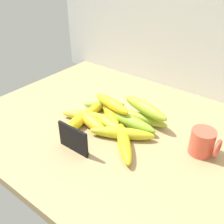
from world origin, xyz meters
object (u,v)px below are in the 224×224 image
object	(u,v)px
banana_4	(104,105)
banana_10	(78,121)
banana_5	(110,113)
banana_12	(145,108)
banana_7	(90,121)
chalkboard_sign	(73,140)
banana_0	(111,125)
banana_1	(122,133)
banana_9	(124,142)
banana_2	(94,110)
coffee_mug	(203,142)
banana_3	(142,118)
banana_11	(112,103)
banana_8	(87,116)
banana_6	(129,121)

from	to	relation	value
banana_4	banana_10	distance (cm)	14.17
banana_5	banana_12	distance (cm)	12.68
banana_7	banana_10	world-z (taller)	banana_7
banana_7	banana_10	size ratio (longest dim) A/B	1.02
chalkboard_sign	banana_7	xyz separation A→B (cm)	(-4.40, 12.30, -1.75)
banana_0	banana_1	bearing A→B (deg)	-15.12
banana_9	banana_7	bearing A→B (deg)	172.07
banana_2	banana_12	xyz separation A→B (cm)	(17.21, 7.15, 3.93)
coffee_mug	banana_12	bearing A→B (deg)	170.23
banana_7	banana_3	bearing A→B (deg)	45.98
banana_5	coffee_mug	bearing A→B (deg)	2.78
coffee_mug	banana_3	distance (cm)	22.93
banana_0	banana_11	world-z (taller)	banana_11
banana_2	banana_4	distance (cm)	5.11
coffee_mug	banana_5	xyz separation A→B (cm)	(-33.00, -1.61, -1.97)
banana_2	banana_8	xyz separation A→B (cm)	(0.81, -4.51, 0.06)
banana_1	banana_9	size ratio (longest dim) A/B	1.07
coffee_mug	banana_12	distance (cm)	22.51
banana_5	banana_9	world-z (taller)	same
banana_5	banana_12	bearing A→B (deg)	26.47
coffee_mug	banana_12	size ratio (longest dim) A/B	0.44
banana_3	banana_5	world-z (taller)	banana_5
banana_5	banana_6	bearing A→B (deg)	-2.45
banana_1	banana_9	distance (cm)	4.61
banana_4	banana_5	world-z (taller)	banana_5
chalkboard_sign	banana_12	distance (cm)	27.38
banana_10	chalkboard_sign	bearing A→B (deg)	-51.26
banana_5	chalkboard_sign	bearing A→B (deg)	-83.26
banana_2	banana_5	bearing A→B (deg)	15.33
coffee_mug	banana_2	distance (cm)	39.55
banana_0	banana_12	size ratio (longest dim) A/B	0.93
banana_3	banana_11	xyz separation A→B (cm)	(-10.15, -3.94, 3.98)
banana_4	banana_9	xyz separation A→B (cm)	(18.93, -13.72, 0.07)
banana_6	banana_9	xyz separation A→B (cm)	(5.07, -10.07, -0.24)
banana_2	coffee_mug	bearing A→B (deg)	4.86
banana_5	banana_8	xyz separation A→B (cm)	(-5.52, -6.25, -0.24)
banana_2	banana_3	world-z (taller)	banana_3
chalkboard_sign	banana_12	size ratio (longest dim) A/B	0.57
coffee_mug	banana_7	world-z (taller)	coffee_mug
banana_3	banana_8	bearing A→B (deg)	-145.97
banana_4	banana_7	bearing A→B (deg)	-73.41
banana_10	banana_1	bearing A→B (deg)	13.52
banana_3	banana_9	bearing A→B (deg)	-78.04
chalkboard_sign	banana_9	xyz separation A→B (cm)	(11.08, 10.14, -1.97)
coffee_mug	banana_4	xyz separation A→B (cm)	(-38.42, 1.69, -2.09)
banana_0	banana_8	size ratio (longest dim) A/B	1.00
banana_2	banana_9	bearing A→B (deg)	-23.65
banana_0	banana_2	bearing A→B (deg)	160.75
banana_5	banana_9	xyz separation A→B (cm)	(13.51, -10.43, -0.05)
banana_4	banana_8	world-z (taller)	banana_4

